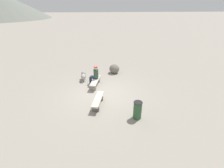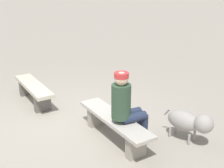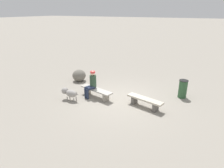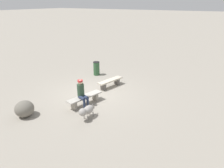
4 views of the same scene
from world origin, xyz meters
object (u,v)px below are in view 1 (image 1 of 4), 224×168
at_px(bench_right, 96,81).
at_px(dog, 83,75).
at_px(trash_bin, 137,110).
at_px(boulder, 114,69).
at_px(bench_left, 98,101).
at_px(seated_person, 95,74).

distance_m(bench_right, dog, 1.28).
relative_size(trash_bin, boulder, 1.12).
bearing_deg(trash_bin, bench_right, 27.85).
xyz_separation_m(bench_right, dog, (0.95, 0.85, 0.07)).
bearing_deg(bench_left, seated_person, 16.16).
bearing_deg(dog, seated_person, -132.78).
bearing_deg(bench_right, seated_person, 21.60).
relative_size(bench_left, boulder, 2.14).
distance_m(bench_right, boulder, 2.61).
bearing_deg(trash_bin, bench_left, 55.43).
distance_m(bench_left, bench_right, 2.42).
bearing_deg(dog, bench_right, -139.41).
bearing_deg(seated_person, bench_right, -151.40).
xyz_separation_m(bench_left, seated_person, (2.64, 0.14, 0.44)).
distance_m(dog, trash_bin, 5.41).
xyz_separation_m(bench_left, boulder, (4.56, -1.39, 0.04)).
relative_size(seated_person, boulder, 1.65).
bearing_deg(bench_left, bench_right, 15.65).
distance_m(bench_left, trash_bin, 2.24).
bearing_deg(seated_person, bench_left, -156.84).
distance_m(trash_bin, boulder, 5.85).
bearing_deg(dog, trash_bin, -150.13).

